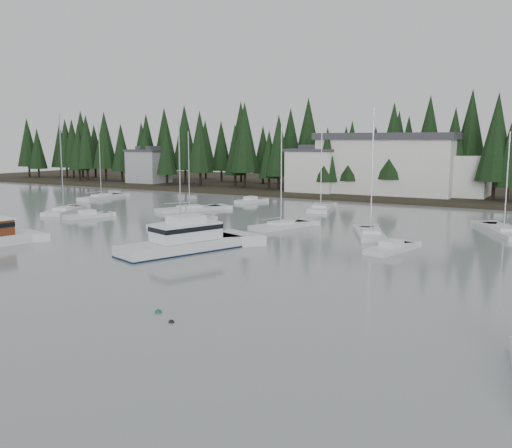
{
  "coord_description": "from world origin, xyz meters",
  "views": [
    {
      "loc": [
        26.25,
        -19.32,
        10.27
      ],
      "look_at": [
        0.13,
        25.81,
        2.5
      ],
      "focal_mm": 40.0,
      "sensor_mm": 36.0,
      "label": 1
    }
  ],
  "objects_px": {
    "cabin_cruiser_center": "(183,243)",
    "runabout_0": "(87,217)",
    "sailboat_10": "(370,236)",
    "house_far_west": "(149,165)",
    "sailboat_8": "(281,227)",
    "sailboat_5": "(190,210)",
    "house_west": "(314,169)",
    "sailboat_6": "(321,209)",
    "sailboat_11": "(504,233)",
    "runabout_3": "(251,202)",
    "sailboat_4": "(101,198)",
    "runabout_1": "(391,250)",
    "sailboat_0": "(181,224)",
    "harbor_inn": "(399,165)",
    "sailboat_1": "(64,212)"
  },
  "relations": [
    {
      "from": "cabin_cruiser_center",
      "to": "runabout_0",
      "type": "relative_size",
      "value": 1.95
    },
    {
      "from": "cabin_cruiser_center",
      "to": "sailboat_10",
      "type": "xyz_separation_m",
      "value": [
        12.26,
        16.64,
        -0.68
      ]
    },
    {
      "from": "house_far_west",
      "to": "sailboat_8",
      "type": "relative_size",
      "value": 0.67
    },
    {
      "from": "sailboat_5",
      "to": "sailboat_8",
      "type": "bearing_deg",
      "value": -84.67
    },
    {
      "from": "house_west",
      "to": "house_far_west",
      "type": "height_order",
      "value": "house_west"
    },
    {
      "from": "sailboat_6",
      "to": "sailboat_11",
      "type": "bearing_deg",
      "value": -126.03
    },
    {
      "from": "sailboat_6",
      "to": "sailboat_8",
      "type": "relative_size",
      "value": 0.95
    },
    {
      "from": "house_west",
      "to": "cabin_cruiser_center",
      "type": "height_order",
      "value": "house_west"
    },
    {
      "from": "sailboat_11",
      "to": "runabout_3",
      "type": "distance_m",
      "value": 41.84
    },
    {
      "from": "sailboat_10",
      "to": "sailboat_11",
      "type": "xyz_separation_m",
      "value": [
        12.04,
        9.44,
        -0.04
      ]
    },
    {
      "from": "house_far_west",
      "to": "runabout_3",
      "type": "xyz_separation_m",
      "value": [
        38.96,
        -20.39,
        -4.27
      ]
    },
    {
      "from": "sailboat_10",
      "to": "runabout_0",
      "type": "xyz_separation_m",
      "value": [
        -37.3,
        -4.47,
        0.04
      ]
    },
    {
      "from": "sailboat_8",
      "to": "house_west",
      "type": "bearing_deg",
      "value": 37.17
    },
    {
      "from": "house_west",
      "to": "sailboat_5",
      "type": "distance_m",
      "value": 32.87
    },
    {
      "from": "cabin_cruiser_center",
      "to": "sailboat_8",
      "type": "relative_size",
      "value": 0.99
    },
    {
      "from": "sailboat_4",
      "to": "runabout_1",
      "type": "height_order",
      "value": "sailboat_4"
    },
    {
      "from": "house_west",
      "to": "runabout_1",
      "type": "height_order",
      "value": "house_west"
    },
    {
      "from": "house_far_west",
      "to": "sailboat_5",
      "type": "bearing_deg",
      "value": -42.84
    },
    {
      "from": "cabin_cruiser_center",
      "to": "sailboat_11",
      "type": "xyz_separation_m",
      "value": [
        24.3,
        26.08,
        -0.72
      ]
    },
    {
      "from": "sailboat_0",
      "to": "sailboat_10",
      "type": "distance_m",
      "value": 22.98
    },
    {
      "from": "house_west",
      "to": "runabout_1",
      "type": "xyz_separation_m",
      "value": [
        29.17,
        -47.28,
        -4.52
      ]
    },
    {
      "from": "sailboat_4",
      "to": "runabout_1",
      "type": "relative_size",
      "value": 2.01
    },
    {
      "from": "sailboat_4",
      "to": "sailboat_10",
      "type": "height_order",
      "value": "sailboat_10"
    },
    {
      "from": "sailboat_0",
      "to": "sailboat_11",
      "type": "distance_m",
      "value": 37.05
    },
    {
      "from": "harbor_inn",
      "to": "sailboat_0",
      "type": "distance_m",
      "value": 49.14
    },
    {
      "from": "house_west",
      "to": "harbor_inn",
      "type": "xyz_separation_m",
      "value": [
        15.04,
        3.34,
        1.12
      ]
    },
    {
      "from": "sailboat_10",
      "to": "runabout_3",
      "type": "xyz_separation_m",
      "value": [
        -27.87,
        22.01,
        0.04
      ]
    },
    {
      "from": "sailboat_4",
      "to": "sailboat_11",
      "type": "xyz_separation_m",
      "value": [
        65.9,
        -5.11,
        -0.02
      ]
    },
    {
      "from": "sailboat_11",
      "to": "sailboat_10",
      "type": "bearing_deg",
      "value": 102.55
    },
    {
      "from": "harbor_inn",
      "to": "runabout_0",
      "type": "relative_size",
      "value": 4.6
    },
    {
      "from": "sailboat_1",
      "to": "sailboat_10",
      "type": "relative_size",
      "value": 1.01
    },
    {
      "from": "house_far_west",
      "to": "cabin_cruiser_center",
      "type": "relative_size",
      "value": 0.68
    },
    {
      "from": "sailboat_5",
      "to": "sailboat_4",
      "type": "bearing_deg",
      "value": 102.77
    },
    {
      "from": "sailboat_6",
      "to": "runabout_0",
      "type": "distance_m",
      "value": 32.94
    },
    {
      "from": "sailboat_1",
      "to": "sailboat_11",
      "type": "relative_size",
      "value": 1.23
    },
    {
      "from": "runabout_0",
      "to": "sailboat_4",
      "type": "bearing_deg",
      "value": 58.16
    },
    {
      "from": "house_west",
      "to": "sailboat_11",
      "type": "bearing_deg",
      "value": -40.02
    },
    {
      "from": "sailboat_0",
      "to": "runabout_3",
      "type": "height_order",
      "value": "sailboat_0"
    },
    {
      "from": "cabin_cruiser_center",
      "to": "sailboat_4",
      "type": "relative_size",
      "value": 0.92
    },
    {
      "from": "sailboat_10",
      "to": "runabout_0",
      "type": "relative_size",
      "value": 2.21
    },
    {
      "from": "cabin_cruiser_center",
      "to": "runabout_3",
      "type": "relative_size",
      "value": 2.12
    },
    {
      "from": "sailboat_6",
      "to": "runabout_0",
      "type": "height_order",
      "value": "sailboat_6"
    },
    {
      "from": "cabin_cruiser_center",
      "to": "sailboat_11",
      "type": "distance_m",
      "value": 35.65
    },
    {
      "from": "harbor_inn",
      "to": "sailboat_8",
      "type": "height_order",
      "value": "sailboat_8"
    },
    {
      "from": "sailboat_0",
      "to": "runabout_1",
      "type": "bearing_deg",
      "value": -92.43
    },
    {
      "from": "sailboat_0",
      "to": "sailboat_4",
      "type": "bearing_deg",
      "value": 65.19
    },
    {
      "from": "sailboat_5",
      "to": "sailboat_11",
      "type": "distance_m",
      "value": 42.08
    },
    {
      "from": "sailboat_5",
      "to": "cabin_cruiser_center",
      "type": "bearing_deg",
      "value": -116.98
    },
    {
      "from": "sailboat_8",
      "to": "runabout_0",
      "type": "height_order",
      "value": "sailboat_8"
    },
    {
      "from": "sailboat_5",
      "to": "sailboat_6",
      "type": "xyz_separation_m",
      "value": [
        16.03,
        10.53,
        0.0
      ]
    }
  ]
}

